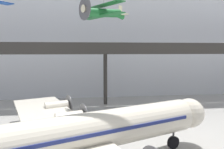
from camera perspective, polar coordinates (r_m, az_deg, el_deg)
The scene contains 4 objects.
hangar_back_wall at distance 47.35m, azimuth -2.64°, elevation 11.13°, with size 140.00×3.00×27.83m.
mezzanine_walkway at distance 38.92m, azimuth -1.64°, elevation 5.78°, with size 110.00×3.20×11.29m.
airliner_silver_main at distance 17.58m, azimuth -13.96°, elevation -15.92°, with size 29.66×34.72×9.38m.
suspended_plane_green_biplane at distance 30.77m, azimuth -2.20°, elevation 15.87°, with size 6.92×7.66×8.36m.
Camera 1 is at (-3.76, -15.68, 9.96)m, focal length 35.00 mm.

